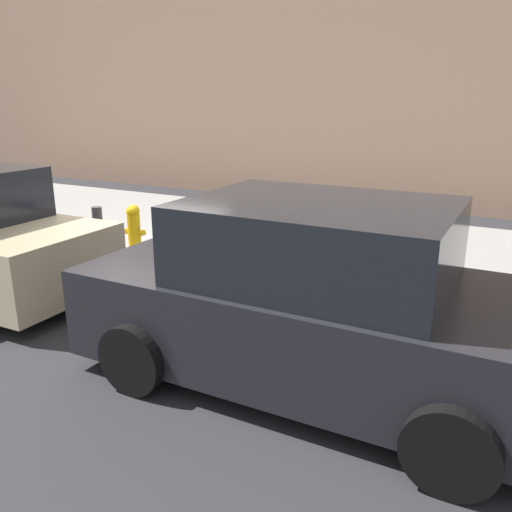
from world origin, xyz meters
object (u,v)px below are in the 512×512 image
object	(u,v)px
suitcase_silver_2	(294,260)
parked_car_charcoal_0	(316,301)
suitcase_olive_3	(263,255)
parking_meter	(462,234)
suitcase_black_0	(364,262)
bollard_post	(98,229)
suitcase_red_5	(204,249)
suitcase_teal_6	(175,245)
fire_hydrant	(134,228)
suitcase_navy_4	(232,249)
suitcase_maroon_1	(329,258)

from	to	relation	value
suitcase_silver_2	parked_car_charcoal_0	distance (m)	2.42
suitcase_olive_3	parking_meter	bearing A→B (deg)	-174.33
suitcase_black_0	bollard_post	world-z (taller)	suitcase_black_0
suitcase_red_5	bollard_post	world-z (taller)	suitcase_red_5
suitcase_teal_6	bollard_post	distance (m)	1.44
fire_hydrant	parked_car_charcoal_0	size ratio (longest dim) A/B	0.18
parking_meter	suitcase_silver_2	bearing A→B (deg)	6.53
suitcase_navy_4	suitcase_teal_6	distance (m)	0.99
suitcase_teal_6	parking_meter	size ratio (longest dim) A/B	0.66
suitcase_red_5	suitcase_teal_6	world-z (taller)	suitcase_teal_6
suitcase_navy_4	parking_meter	distance (m)	3.00
fire_hydrant	suitcase_navy_4	bearing A→B (deg)	177.88
suitcase_navy_4	parking_meter	xyz separation A→B (m)	(-2.94, -0.32, 0.50)
suitcase_olive_3	parked_car_charcoal_0	distance (m)	2.66
suitcase_navy_4	parking_meter	size ratio (longest dim) A/B	0.72
bollard_post	parked_car_charcoal_0	xyz separation A→B (m)	(-4.47, 1.94, 0.28)
bollard_post	parking_meter	bearing A→B (deg)	-175.74
suitcase_navy_4	fire_hydrant	world-z (taller)	suitcase_navy_4
suitcase_maroon_1	fire_hydrant	bearing A→B (deg)	1.42
suitcase_navy_4	suitcase_teal_6	world-z (taller)	suitcase_navy_4
suitcase_maroon_1	parked_car_charcoal_0	size ratio (longest dim) A/B	0.18
bollard_post	parked_car_charcoal_0	bearing A→B (deg)	156.56
suitcase_black_0	suitcase_navy_4	bearing A→B (deg)	2.72
suitcase_red_5	fire_hydrant	world-z (taller)	fire_hydrant
suitcase_teal_6	fire_hydrant	size ratio (longest dim) A/B	1.08
parked_car_charcoal_0	suitcase_olive_3	bearing A→B (deg)	-52.60
suitcase_red_5	parked_car_charcoal_0	size ratio (longest dim) A/B	0.18
suitcase_black_0	suitcase_silver_2	world-z (taller)	suitcase_black_0
suitcase_maroon_1	parked_car_charcoal_0	world-z (taller)	parked_car_charcoal_0
suitcase_red_5	suitcase_maroon_1	bearing A→B (deg)	-176.19
parked_car_charcoal_0	fire_hydrant	bearing A→B (deg)	-28.38
suitcase_navy_4	fire_hydrant	size ratio (longest dim) A/B	1.18
suitcase_olive_3	parking_meter	world-z (taller)	parking_meter
suitcase_black_0	suitcase_navy_4	distance (m)	1.87
suitcase_silver_2	parked_car_charcoal_0	world-z (taller)	parked_car_charcoal_0
suitcase_maroon_1	suitcase_olive_3	xyz separation A→B (m)	(0.93, 0.08, -0.07)
suitcase_silver_2	parking_meter	xyz separation A→B (m)	(-2.04, -0.23, 0.55)
suitcase_teal_6	fire_hydrant	world-z (taller)	suitcase_teal_6
suitcase_black_0	suitcase_navy_4	size ratio (longest dim) A/B	1.18
suitcase_red_5	parked_car_charcoal_0	world-z (taller)	parked_car_charcoal_0
suitcase_black_0	bollard_post	xyz separation A→B (m)	(4.29, 0.17, -0.03)
suitcase_red_5	suitcase_navy_4	bearing A→B (deg)	177.36
parked_car_charcoal_0	suitcase_teal_6	bearing A→B (deg)	-33.72
suitcase_silver_2	suitcase_red_5	world-z (taller)	suitcase_red_5
fire_hydrant	parking_meter	size ratio (longest dim) A/B	0.61
suitcase_navy_4	suitcase_silver_2	bearing A→B (deg)	-174.70
fire_hydrant	suitcase_silver_2	bearing A→B (deg)	-179.64
suitcase_red_5	fire_hydrant	distance (m)	1.34
parking_meter	bollard_post	bearing A→B (deg)	4.26
suitcase_navy_4	suitcase_red_5	distance (m)	0.49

